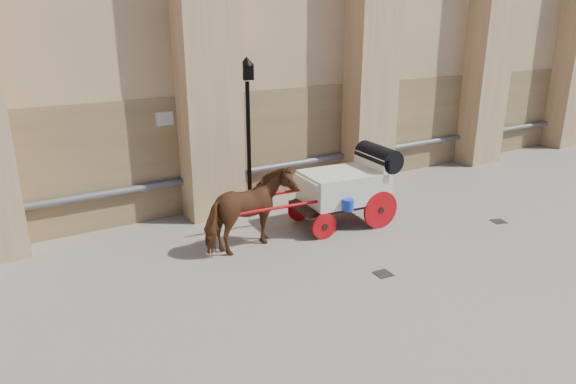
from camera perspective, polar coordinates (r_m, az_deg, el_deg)
ground at (r=10.90m, az=4.37°, el=-7.19°), size 90.00×90.00×0.00m
horse at (r=10.93m, az=-4.25°, el=-2.21°), size 2.19×1.34×1.72m
carriage at (r=12.40m, az=6.76°, el=0.93°), size 4.34×1.60×1.86m
street_lamp at (r=13.35m, az=-4.43°, el=7.04°), size 0.36×0.36×3.89m
drain_grate_near at (r=10.34m, az=10.54°, el=-8.92°), size 0.35×0.35×0.01m
drain_grate_far at (r=13.72m, az=22.36°, el=-3.05°), size 0.40×0.40×0.01m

